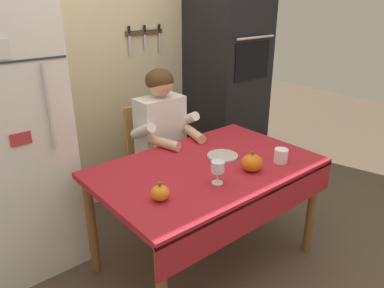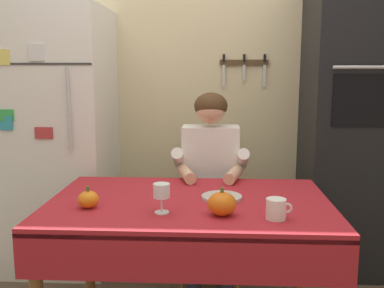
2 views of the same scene
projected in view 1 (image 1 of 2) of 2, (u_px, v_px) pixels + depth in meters
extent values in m
plane|color=brown|center=(215.00, 267.00, 2.55)|extent=(10.00, 10.00, 0.00)
cube|color=beige|center=(111.00, 52.00, 3.04)|extent=(3.70, 0.10, 2.60)
cube|color=#4C3823|center=(144.00, 32.00, 3.11)|extent=(0.36, 0.02, 0.04)
cube|color=silver|center=(130.00, 46.00, 3.06)|extent=(0.02, 0.01, 0.16)
cube|color=black|center=(129.00, 30.00, 3.00)|extent=(0.02, 0.01, 0.06)
cube|color=silver|center=(145.00, 42.00, 3.14)|extent=(0.02, 0.01, 0.12)
cube|color=black|center=(145.00, 29.00, 3.09)|extent=(0.02, 0.01, 0.06)
cube|color=silver|center=(160.00, 43.00, 3.23)|extent=(0.02, 0.01, 0.16)
cube|color=black|center=(159.00, 28.00, 3.18)|extent=(0.02, 0.01, 0.06)
cube|color=white|center=(4.00, 139.00, 2.32)|extent=(0.68, 0.68, 1.80)
cylinder|color=silver|center=(48.00, 108.00, 2.08)|extent=(0.02, 0.02, 0.50)
cube|color=#333335|center=(3.00, 63.00, 1.88)|extent=(0.67, 0.01, 0.01)
cube|color=silver|center=(0.00, 49.00, 1.85)|extent=(0.10, 0.01, 0.10)
cube|color=#B73338|center=(21.00, 139.00, 2.05)|extent=(0.11, 0.01, 0.07)
cube|color=black|center=(227.00, 73.00, 3.48)|extent=(0.60, 0.60, 2.10)
cube|color=black|center=(252.00, 61.00, 3.20)|extent=(0.42, 0.01, 0.32)
cylinder|color=silver|center=(256.00, 38.00, 3.11)|extent=(0.45, 0.02, 0.02)
cylinder|color=brown|center=(92.00, 227.00, 2.38)|extent=(0.06, 0.06, 0.70)
cylinder|color=brown|center=(311.00, 209.00, 2.58)|extent=(0.06, 0.06, 0.70)
cylinder|color=brown|center=(232.00, 171.00, 3.14)|extent=(0.06, 0.06, 0.70)
cube|color=#A81E28|center=(207.00, 168.00, 2.34)|extent=(1.40, 0.90, 0.04)
cube|color=#A81E28|center=(260.00, 211.00, 2.06)|extent=(1.40, 0.01, 0.20)
cube|color=tan|center=(159.00, 168.00, 3.00)|extent=(0.40, 0.40, 0.04)
cube|color=tan|center=(145.00, 132.00, 3.03)|extent=(0.36, 0.04, 0.48)
cylinder|color=tan|center=(154.00, 207.00, 2.87)|extent=(0.04, 0.04, 0.41)
cylinder|color=tan|center=(132.00, 191.00, 3.11)|extent=(0.04, 0.04, 0.41)
cylinder|color=tan|center=(188.00, 193.00, 3.07)|extent=(0.04, 0.04, 0.41)
cylinder|color=tan|center=(164.00, 179.00, 3.31)|extent=(0.04, 0.04, 0.41)
cube|color=#38384C|center=(178.00, 234.00, 2.82)|extent=(0.10, 0.22, 0.08)
cube|color=#38384C|center=(198.00, 225.00, 2.94)|extent=(0.10, 0.22, 0.08)
cylinder|color=#38384C|center=(173.00, 210.00, 2.79)|extent=(0.09, 0.09, 0.38)
cylinder|color=#38384C|center=(194.00, 201.00, 2.91)|extent=(0.09, 0.09, 0.38)
cube|color=#38384C|center=(161.00, 170.00, 2.81)|extent=(0.12, 0.40, 0.11)
cube|color=#38384C|center=(180.00, 164.00, 2.91)|extent=(0.12, 0.40, 0.11)
cube|color=white|center=(160.00, 128.00, 2.84)|extent=(0.36, 0.20, 0.48)
cylinder|color=white|center=(143.00, 131.00, 2.65)|extent=(0.07, 0.26, 0.18)
cylinder|color=white|center=(186.00, 120.00, 2.89)|extent=(0.07, 0.26, 0.18)
cylinder|color=#D8A884|center=(164.00, 143.00, 2.59)|extent=(0.13, 0.27, 0.07)
cylinder|color=#D8A884|center=(194.00, 134.00, 2.75)|extent=(0.13, 0.27, 0.07)
sphere|color=#D8A884|center=(160.00, 83.00, 2.69)|extent=(0.19, 0.19, 0.19)
ellipsoid|color=#472D19|center=(159.00, 80.00, 2.69)|extent=(0.21, 0.21, 0.17)
cylinder|color=white|center=(281.00, 156.00, 2.36)|extent=(0.09, 0.09, 0.09)
torus|color=white|center=(286.00, 153.00, 2.39)|extent=(0.05, 0.01, 0.05)
cylinder|color=white|center=(217.00, 183.00, 2.12)|extent=(0.07, 0.07, 0.01)
cylinder|color=white|center=(217.00, 177.00, 2.10)|extent=(0.01, 0.01, 0.07)
cylinder|color=white|center=(218.00, 167.00, 2.08)|extent=(0.08, 0.08, 0.06)
ellipsoid|color=orange|center=(252.00, 163.00, 2.25)|extent=(0.13, 0.13, 0.11)
cylinder|color=#4C6023|center=(252.00, 153.00, 2.22)|extent=(0.02, 0.02, 0.02)
ellipsoid|color=orange|center=(160.00, 193.00, 1.93)|extent=(0.10, 0.10, 0.08)
cylinder|color=#4C6023|center=(160.00, 184.00, 1.91)|extent=(0.02, 0.02, 0.02)
cylinder|color=#B7B2A8|center=(223.00, 156.00, 2.45)|extent=(0.20, 0.20, 0.02)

